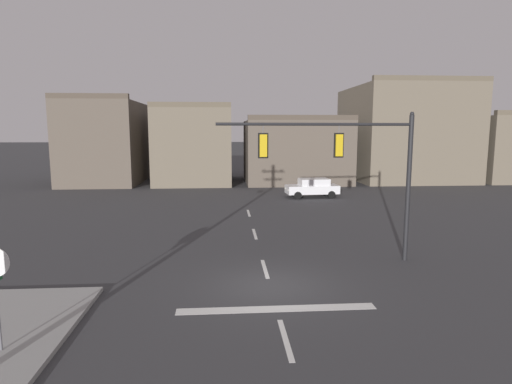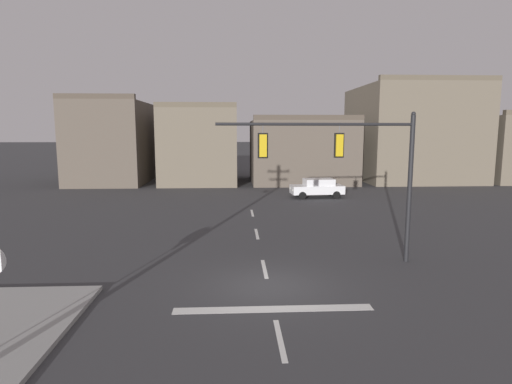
% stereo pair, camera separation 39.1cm
% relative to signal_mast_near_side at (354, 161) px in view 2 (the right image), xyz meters
% --- Properties ---
extents(ground_plane, '(400.00, 400.00, 0.00)m').
position_rel_signal_mast_near_side_xyz_m(ground_plane, '(-3.76, -2.59, -4.42)').
color(ground_plane, '#353538').
extents(stop_bar_paint, '(6.40, 0.50, 0.01)m').
position_rel_signal_mast_near_side_xyz_m(stop_bar_paint, '(-3.76, -4.59, -4.41)').
color(stop_bar_paint, silver).
rests_on(stop_bar_paint, ground).
extents(lane_centreline, '(0.16, 26.40, 0.01)m').
position_rel_signal_mast_near_side_xyz_m(lane_centreline, '(-3.76, -0.59, -4.41)').
color(lane_centreline, silver).
rests_on(lane_centreline, ground).
extents(signal_mast_near_side, '(8.32, 0.69, 6.44)m').
position_rel_signal_mast_near_side_xyz_m(signal_mast_near_side, '(0.00, 0.00, 0.00)').
color(signal_mast_near_side, black).
rests_on(signal_mast_near_side, ground).
extents(car_lot_nearside, '(4.55, 2.16, 1.61)m').
position_rel_signal_mast_near_side_xyz_m(car_lot_nearside, '(2.08, 18.01, -3.56)').
color(car_lot_nearside, silver).
rests_on(car_lot_nearside, ground).
extents(building_row, '(52.12, 13.42, 11.08)m').
position_rel_signal_mast_near_side_xyz_m(building_row, '(5.40, 30.51, -0.03)').
color(building_row, brown).
rests_on(building_row, ground).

